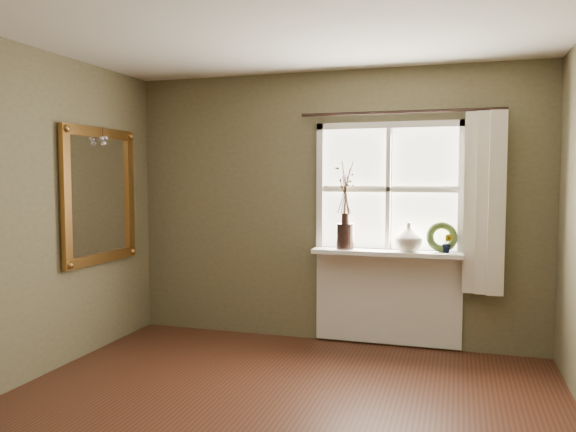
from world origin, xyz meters
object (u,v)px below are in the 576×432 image
(wreath, at_px, (442,240))
(dark_jug, at_px, (345,236))
(cream_vase, at_px, (409,237))
(gilt_mirror, at_px, (100,195))

(wreath, bearing_deg, dark_jug, 170.74)
(cream_vase, relative_size, gilt_mirror, 0.21)
(cream_vase, height_order, wreath, cream_vase)
(dark_jug, distance_m, cream_vase, 0.58)
(wreath, xyz_separation_m, gilt_mirror, (-3.00, -0.79, 0.40))
(dark_jug, height_order, cream_vase, cream_vase)
(cream_vase, bearing_deg, dark_jug, 180.00)
(cream_vase, distance_m, wreath, 0.29)
(dark_jug, distance_m, wreath, 0.87)
(wreath, relative_size, gilt_mirror, 0.22)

